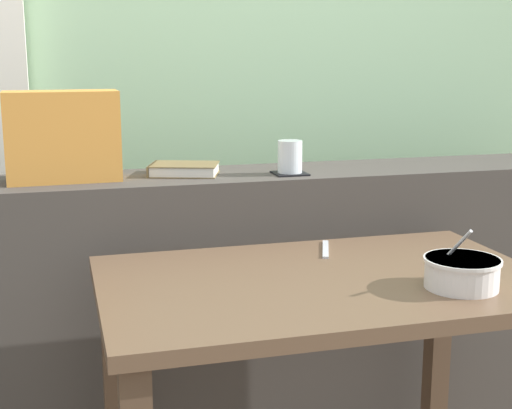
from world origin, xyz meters
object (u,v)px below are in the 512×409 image
(closed_book, at_px, (184,169))
(throw_pillow, at_px, (63,136))
(soup_bowl, at_px, (462,273))
(coaster_square, at_px, (290,173))
(juice_glass, at_px, (290,158))
(fork_utensil, at_px, (326,249))
(breakfast_table, at_px, (323,322))

(closed_book, distance_m, throw_pillow, 0.37)
(closed_book, bearing_deg, soup_bowl, -56.31)
(closed_book, xyz_separation_m, soup_bowl, (0.51, -0.76, -0.15))
(closed_book, bearing_deg, coaster_square, -14.06)
(coaster_square, relative_size, soup_bowl, 0.57)
(throw_pillow, bearing_deg, coaster_square, -5.57)
(coaster_square, height_order, soup_bowl, coaster_square)
(closed_book, distance_m, soup_bowl, 0.93)
(throw_pillow, distance_m, soup_bowl, 1.17)
(juice_glass, relative_size, soup_bowl, 0.56)
(coaster_square, bearing_deg, soup_bowl, -74.29)
(coaster_square, relative_size, fork_utensil, 0.59)
(juice_glass, bearing_deg, coaster_square, 0.00)
(breakfast_table, bearing_deg, throw_pillow, 134.79)
(juice_glass, distance_m, closed_book, 0.33)
(closed_book, height_order, fork_utensil, closed_book)
(breakfast_table, height_order, closed_book, closed_book)
(breakfast_table, xyz_separation_m, throw_pillow, (-0.59, 0.59, 0.41))
(breakfast_table, height_order, soup_bowl, soup_bowl)
(breakfast_table, distance_m, fork_utensil, 0.27)
(soup_bowl, distance_m, fork_utensil, 0.43)
(coaster_square, distance_m, soup_bowl, 0.72)
(coaster_square, distance_m, closed_book, 0.33)
(soup_bowl, height_order, fork_utensil, soup_bowl)
(coaster_square, bearing_deg, fork_utensil, -88.50)
(closed_book, height_order, soup_bowl, closed_book)
(coaster_square, height_order, throw_pillow, throw_pillow)
(fork_utensil, bearing_deg, soup_bowl, -43.68)
(soup_bowl, bearing_deg, juice_glass, 105.71)
(closed_book, height_order, throw_pillow, throw_pillow)
(juice_glass, relative_size, closed_book, 0.41)
(breakfast_table, distance_m, coaster_square, 0.60)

